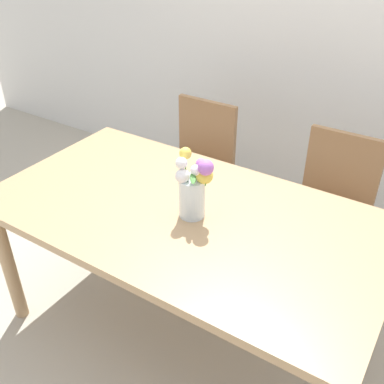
% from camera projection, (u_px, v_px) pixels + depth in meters
% --- Properties ---
extents(ground_plane, '(12.00, 12.00, 0.00)m').
position_uv_depth(ground_plane, '(186.00, 327.00, 2.42)').
color(ground_plane, '#B7AD99').
extents(back_wall, '(7.00, 0.10, 2.80)m').
position_uv_depth(back_wall, '(323.00, 7.00, 2.80)').
color(back_wall, silver).
rests_on(back_wall, ground_plane).
extents(dining_table, '(1.81, 0.99, 0.78)m').
position_uv_depth(dining_table, '(184.00, 225.00, 2.04)').
color(dining_table, tan).
rests_on(dining_table, ground_plane).
extents(chair_left, '(0.42, 0.42, 0.90)m').
position_uv_depth(chair_left, '(198.00, 160.00, 2.94)').
color(chair_left, '#9E7047').
rests_on(chair_left, ground_plane).
extents(chair_right, '(0.42, 0.42, 0.90)m').
position_uv_depth(chair_right, '(332.00, 201.00, 2.53)').
color(chair_right, '#9E7047').
rests_on(chair_right, ground_plane).
extents(flower_vase, '(0.18, 0.17, 0.30)m').
position_uv_depth(flower_vase, '(194.00, 187.00, 1.89)').
color(flower_vase, silver).
rests_on(flower_vase, dining_table).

